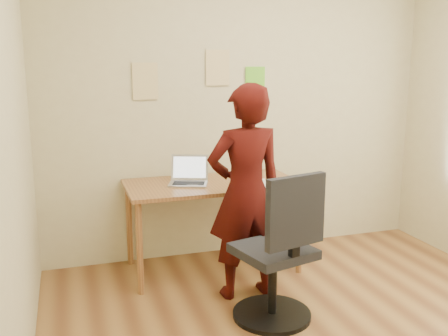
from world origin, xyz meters
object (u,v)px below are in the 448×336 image
object	(u,v)px
laptop	(189,177)
office_chair	(279,259)
desk	(213,193)
person	(245,193)
phone	(237,185)

from	to	relation	value
laptop	office_chair	xyz separation A→B (m)	(0.36, -1.01, -0.35)
laptop	office_chair	world-z (taller)	office_chair
desk	office_chair	size ratio (longest dim) A/B	1.36
laptop	desk	bearing A→B (deg)	10.07
desk	office_chair	bearing A→B (deg)	-80.43
laptop	person	world-z (taller)	person
desk	person	xyz separation A→B (m)	(0.09, -0.53, 0.13)
phone	person	size ratio (longest dim) A/B	0.09
desk	laptop	distance (m)	0.24
desk	person	world-z (taller)	person
person	phone	bearing A→B (deg)	-101.97
desk	phone	size ratio (longest dim) A/B	9.94
phone	person	bearing A→B (deg)	-113.21
phone	office_chair	xyz separation A→B (m)	(0.01, -0.81, -0.31)
office_chair	person	xyz separation A→B (m)	(-0.08, 0.44, 0.34)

